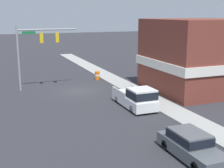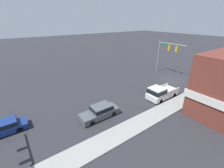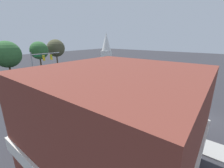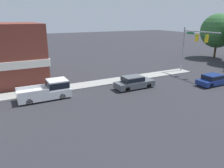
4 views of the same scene
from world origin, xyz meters
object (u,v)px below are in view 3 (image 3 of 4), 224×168
(car_lead, at_px, (89,88))
(pickup_truck_parked, at_px, (134,104))
(car_oncoming, at_px, (71,77))
(car_distant, at_px, (37,74))

(car_lead, xyz_separation_m, pickup_truck_parked, (-1.32, -9.82, 0.15))
(pickup_truck_parked, bearing_deg, car_oncoming, 76.02)
(car_distant, bearing_deg, pickup_truck_parked, -93.21)
(car_lead, height_order, pickup_truck_parked, pickup_truck_parked)
(car_oncoming, bearing_deg, car_distant, -71.87)
(car_oncoming, height_order, car_distant, car_distant)
(car_distant, height_order, pickup_truck_parked, pickup_truck_parked)
(car_lead, relative_size, pickup_truck_parked, 0.92)
(car_lead, xyz_separation_m, car_distant, (0.33, 19.53, -0.04))
(car_oncoming, height_order, pickup_truck_parked, pickup_truck_parked)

